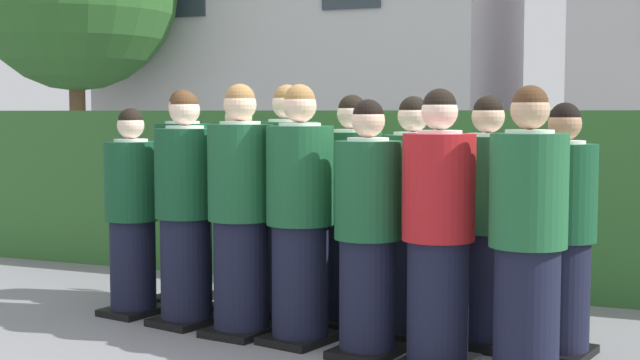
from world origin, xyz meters
TOP-DOWN VIEW (x-y plane):
  - ground_plane at (0.00, 0.00)m, footprint 60.00×60.00m
  - student_front_row_0 at (-1.51, 0.27)m, footprint 0.43×0.50m
  - student_front_row_1 at (-0.98, 0.16)m, footprint 0.48×0.55m
  - student_front_row_2 at (-0.48, 0.05)m, footprint 0.45×0.56m
  - student_front_row_3 at (-0.03, 0.02)m, footprint 0.49×0.56m
  - student_front_row_4 at (0.49, -0.11)m, footprint 0.43×0.50m
  - student_in_red_blazer at (0.95, -0.18)m, footprint 0.45×0.55m
  - student_front_row_6 at (1.49, -0.26)m, footprint 0.45×0.53m
  - student_rear_row_0 at (-1.41, 0.83)m, footprint 0.44×0.55m
  - student_rear_row_1 at (-0.86, 0.74)m, footprint 0.43×0.53m
  - student_rear_row_2 at (-0.42, 0.66)m, footprint 0.44×0.53m
  - student_rear_row_3 at (0.12, 0.58)m, footprint 0.47×0.56m
  - student_rear_row_4 at (0.59, 0.48)m, footprint 0.43×0.54m
  - student_rear_row_5 at (1.11, 0.41)m, footprint 0.42×0.53m
  - student_rear_row_6 at (1.59, 0.34)m, footprint 0.44×0.51m
  - hedge at (0.00, 2.24)m, footprint 8.74×0.70m

SIDE VIEW (x-z plane):
  - ground_plane at x=0.00m, z-range 0.00..0.00m
  - student_front_row_0 at x=-1.51m, z-range -0.04..1.50m
  - student_rear_row_6 at x=1.59m, z-range -0.04..1.53m
  - student_front_row_4 at x=0.49m, z-range -0.04..1.55m
  - student_rear_row_1 at x=-0.86m, z-range -0.04..1.56m
  - hedge at x=0.00m, z-range 0.00..1.52m
  - student_rear_row_5 at x=1.11m, z-range -0.04..1.57m
  - student_rear_row_4 at x=0.59m, z-range -0.04..1.58m
  - student_rear_row_3 at x=0.12m, z-range -0.04..1.59m
  - student_in_red_blazer at x=0.95m, z-range -0.04..1.61m
  - student_front_row_6 at x=1.49m, z-range -0.04..1.62m
  - student_front_row_1 at x=-0.98m, z-range -0.04..1.62m
  - student_rear_row_0 at x=-1.41m, z-range -0.04..1.65m
  - student_front_row_3 at x=-0.03m, z-range -0.04..1.65m
  - student_front_row_2 at x=-0.48m, z-range -0.04..1.66m
  - student_rear_row_2 at x=-0.42m, z-range -0.04..1.67m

